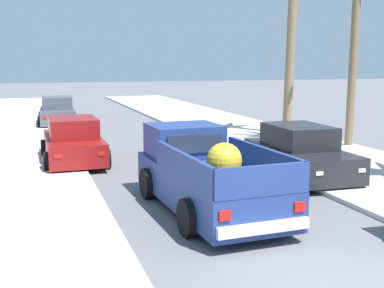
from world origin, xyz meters
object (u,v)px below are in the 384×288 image
at_px(car_left_near, 57,112).
at_px(car_left_mid, 73,142).
at_px(car_right_mid, 299,153).
at_px(pickup_truck, 205,175).

bearing_deg(car_left_near, car_left_mid, -90.55).
bearing_deg(car_right_mid, pickup_truck, -150.06).
distance_m(pickup_truck, car_right_mid, 4.31).
xyz_separation_m(car_left_near, car_right_mid, (6.02, -14.88, 0.00)).
relative_size(car_left_mid, car_right_mid, 0.99).
bearing_deg(pickup_truck, car_left_near, 97.65).
bearing_deg(car_left_mid, pickup_truck, -69.44).
height_order(car_left_mid, car_right_mid, same).
xyz_separation_m(car_left_near, car_left_mid, (-0.10, -10.66, 0.00)).
relative_size(pickup_truck, car_right_mid, 1.23).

